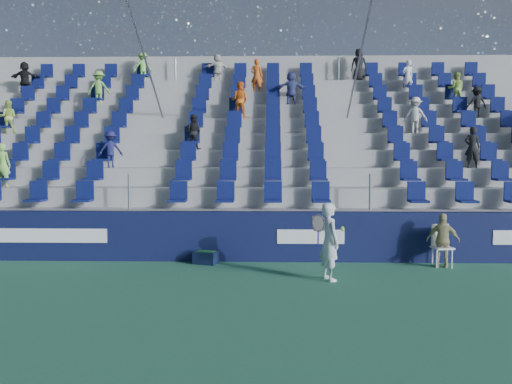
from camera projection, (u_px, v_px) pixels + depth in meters
ground at (241, 293)px, 10.68m from camera, size 70.00×70.00×0.00m
sponsor_wall at (248, 236)px, 13.78m from camera, size 24.00×0.32×1.20m
grandstand at (255, 167)px, 18.75m from camera, size 24.00×8.17×6.63m
tennis_player at (329, 241)px, 11.68m from camera, size 0.69×0.69×1.60m
line_judge_chair at (441, 242)px, 13.16m from camera, size 0.49×0.51×0.97m
line_judge at (443, 240)px, 13.00m from camera, size 0.79×0.51×1.24m
ball_bin at (206, 257)px, 13.44m from camera, size 0.62×0.51×0.30m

